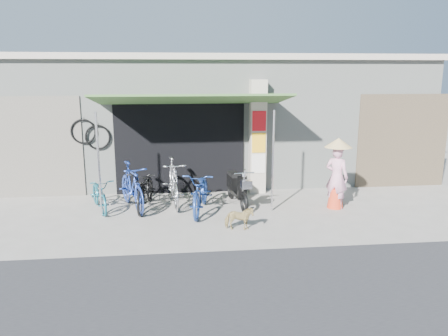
{
  "coord_description": "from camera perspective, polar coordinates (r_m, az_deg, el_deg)",
  "views": [
    {
      "loc": [
        -1.28,
        -8.87,
        3.19
      ],
      "look_at": [
        -0.2,
        1.0,
        1.0
      ],
      "focal_mm": 35.0,
      "sensor_mm": 36.0,
      "label": 1
    }
  ],
  "objects": [
    {
      "name": "bike_black",
      "position": [
        10.52,
        -10.21,
        -2.7
      ],
      "size": [
        0.83,
        1.87,
        0.95
      ],
      "primitive_type": "imported",
      "rotation": [
        0.0,
        0.0,
        -0.11
      ],
      "color": "black",
      "rests_on": "ground"
    },
    {
      "name": "shop_pillar",
      "position": [
        11.64,
        4.38,
        4.05
      ],
      "size": [
        0.42,
        0.44,
        3.0
      ],
      "color": "#B9AF9E",
      "rests_on": "ground"
    },
    {
      "name": "awning",
      "position": [
        10.52,
        -4.24,
        8.73
      ],
      "size": [
        4.6,
        1.88,
        2.72
      ],
      "color": "#375E2A",
      "rests_on": "ground"
    },
    {
      "name": "neighbour_left",
      "position": [
        12.19,
        -23.95,
        2.45
      ],
      "size": [
        2.6,
        0.06,
        2.6
      ],
      "primitive_type": "cube",
      "color": "#6B665B",
      "rests_on": "ground"
    },
    {
      "name": "bike_teal",
      "position": [
        10.64,
        -15.94,
        -3.27
      ],
      "size": [
        1.01,
        1.59,
        0.79
      ],
      "primitive_type": "imported",
      "rotation": [
        0.0,
        0.0,
        0.35
      ],
      "color": "#185D6E",
      "rests_on": "ground"
    },
    {
      "name": "moped",
      "position": [
        10.62,
        1.68,
        -2.6
      ],
      "size": [
        0.51,
        1.68,
        0.96
      ],
      "rotation": [
        0.0,
        0.0,
        0.13
      ],
      "color": "black",
      "rests_on": "ground"
    },
    {
      "name": "bicycle_shop",
      "position": [
        14.08,
        -1.03,
        6.92
      ],
      "size": [
        12.3,
        5.3,
        3.66
      ],
      "color": "#A1A69E",
      "rests_on": "ground"
    },
    {
      "name": "ground",
      "position": [
        9.51,
        1.87,
        -7.16
      ],
      "size": [
        80.0,
        80.0,
        0.0
      ],
      "primitive_type": "plane",
      "color": "gray",
      "rests_on": "ground"
    },
    {
      "name": "neighbour_right",
      "position": [
        13.2,
        22.27,
        3.29
      ],
      "size": [
        2.6,
        0.06,
        2.6
      ],
      "primitive_type": "cube",
      "color": "brown",
      "rests_on": "ground"
    },
    {
      "name": "nun",
      "position": [
        10.64,
        14.52,
        -0.71
      ],
      "size": [
        0.65,
        0.64,
        1.69
      ],
      "rotation": [
        0.0,
        0.0,
        2.39
      ],
      "color": "pink",
      "rests_on": "ground"
    },
    {
      "name": "bike_navy",
      "position": [
        10.07,
        -2.99,
        -3.07
      ],
      "size": [
        1.03,
        1.99,
        1.0
      ],
      "primitive_type": "imported",
      "rotation": [
        0.0,
        0.0,
        -0.2
      ],
      "color": "navy",
      "rests_on": "ground"
    },
    {
      "name": "street_dog",
      "position": [
        9.01,
        1.98,
        -6.61
      ],
      "size": [
        0.62,
        0.35,
        0.5
      ],
      "primitive_type": "imported",
      "rotation": [
        0.0,
        0.0,
        1.43
      ],
      "color": "tan",
      "rests_on": "ground"
    },
    {
      "name": "bike_silver",
      "position": [
        10.69,
        -6.63,
        -1.84
      ],
      "size": [
        0.73,
        1.94,
        1.14
      ],
      "primitive_type": "imported",
      "rotation": [
        0.0,
        0.0,
        0.1
      ],
      "color": "#B0B0B5",
      "rests_on": "ground"
    },
    {
      "name": "bike_blue",
      "position": [
        10.51,
        -11.93,
        -2.36
      ],
      "size": [
        1.14,
        1.91,
        1.11
      ],
      "primitive_type": "imported",
      "rotation": [
        0.0,
        0.0,
        0.36
      ],
      "color": "navy",
      "rests_on": "ground"
    }
  ]
}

